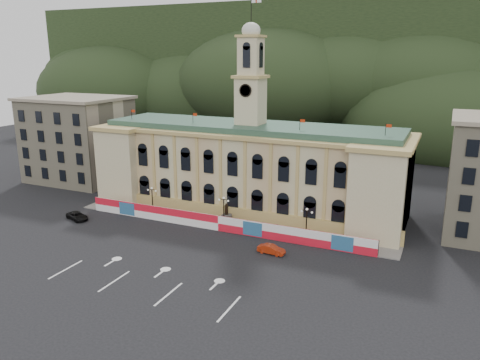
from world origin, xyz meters
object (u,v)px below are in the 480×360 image
at_px(red_sedan, 271,249).
at_px(black_suv, 77,216).
at_px(statue, 227,218).
at_px(lamp_center, 224,209).

bearing_deg(red_sedan, black_suv, 94.32).
height_order(statue, lamp_center, lamp_center).
bearing_deg(lamp_center, black_suv, -163.22).
height_order(statue, black_suv, statue).
distance_m(lamp_center, red_sedan, 13.24).
distance_m(statue, lamp_center, 2.14).
xyz_separation_m(lamp_center, black_suv, (-24.47, -7.38, -2.42)).
height_order(lamp_center, black_suv, lamp_center).
bearing_deg(lamp_center, red_sedan, -32.51).
bearing_deg(lamp_center, statue, 90.00).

